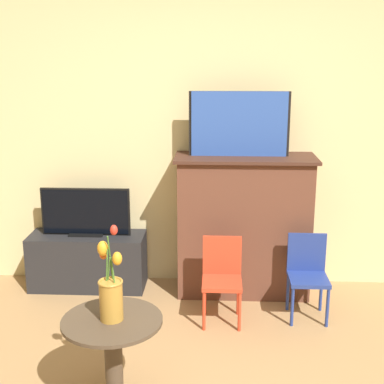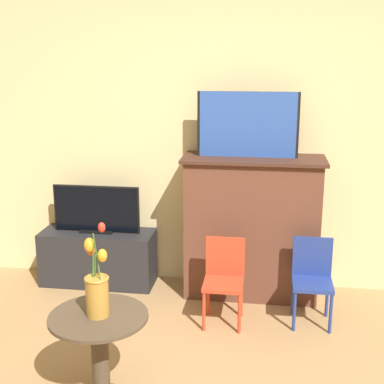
# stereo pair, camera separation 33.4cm
# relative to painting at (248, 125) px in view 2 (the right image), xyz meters

# --- Properties ---
(wall_back) EXTENTS (8.00, 0.06, 2.70)m
(wall_back) POSITION_rel_painting_xyz_m (-0.19, 0.24, -0.05)
(wall_back) COLOR beige
(wall_back) RESTS_ON ground
(fireplace_mantel) EXTENTS (1.11, 0.46, 1.15)m
(fireplace_mantel) POSITION_rel_painting_xyz_m (0.05, -0.01, -0.81)
(fireplace_mantel) COLOR brown
(fireplace_mantel) RESTS_ON ground
(painting) EXTENTS (0.78, 0.03, 0.50)m
(painting) POSITION_rel_painting_xyz_m (0.00, 0.00, 0.00)
(painting) COLOR black
(painting) RESTS_ON fireplace_mantel
(tv_stand) EXTENTS (0.96, 0.36, 0.46)m
(tv_stand) POSITION_rel_painting_xyz_m (-1.25, 0.01, -1.17)
(tv_stand) COLOR #232326
(tv_stand) RESTS_ON ground
(tv_monitor) EXTENTS (0.74, 0.12, 0.40)m
(tv_monitor) POSITION_rel_painting_xyz_m (-1.25, 0.01, -0.74)
(tv_monitor) COLOR black
(tv_monitor) RESTS_ON tv_stand
(chair_red) EXTENTS (0.29, 0.29, 0.63)m
(chair_red) POSITION_rel_painting_xyz_m (-0.12, -0.51, -1.04)
(chair_red) COLOR red
(chair_red) RESTS_ON ground
(chair_blue) EXTENTS (0.29, 0.29, 0.63)m
(chair_blue) POSITION_rel_painting_xyz_m (0.52, -0.42, -1.04)
(chair_blue) COLOR navy
(chair_blue) RESTS_ON ground
(side_table) EXTENTS (0.55, 0.55, 0.55)m
(side_table) POSITION_rel_painting_xyz_m (-0.72, -1.58, -1.04)
(side_table) COLOR #4C3D2D
(side_table) RESTS_ON ground
(vase_tulips) EXTENTS (0.14, 0.19, 0.50)m
(vase_tulips) POSITION_rel_painting_xyz_m (-0.73, -1.57, -0.69)
(vase_tulips) COLOR #B78433
(vase_tulips) RESTS_ON side_table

